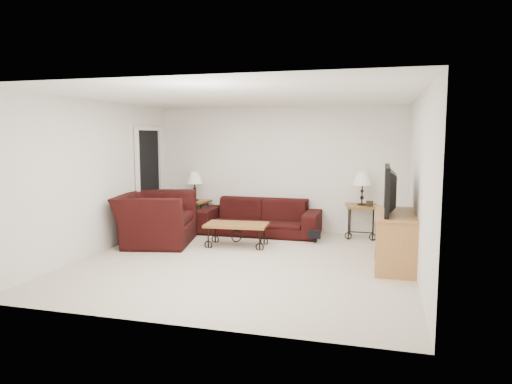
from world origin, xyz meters
TOP-DOWN VIEW (x-y plane):
  - ground at (0.00, 0.00)m, footprint 5.00×5.00m
  - wall_back at (0.00, 2.50)m, footprint 5.00×0.02m
  - wall_front at (0.00, -2.50)m, footprint 5.00×0.02m
  - wall_left at (-2.50, 0.00)m, footprint 0.02×5.00m
  - wall_right at (2.50, 0.00)m, footprint 0.02×5.00m
  - ceiling at (0.00, 0.00)m, footprint 5.00×5.00m
  - doorway at (-2.47, 1.65)m, footprint 0.08×0.94m
  - sofa at (-0.29, 2.02)m, footprint 2.36×0.92m
  - side_table_left at (-1.72, 2.20)m, footprint 0.62×0.62m
  - side_table_right at (1.66, 2.20)m, footprint 0.65×0.65m
  - lamp_left at (-1.72, 2.20)m, footprint 0.38×0.38m
  - lamp_right at (1.66, 2.20)m, footprint 0.40×0.40m
  - photo_frame_left at (-1.87, 2.05)m, footprint 0.12×0.02m
  - photo_frame_right at (1.81, 2.05)m, footprint 0.13×0.03m
  - coffee_table at (-0.42, 0.94)m, footprint 1.12×0.66m
  - armchair at (-1.88, 0.76)m, footprint 1.47×1.61m
  - throw_pillow at (-1.73, 0.71)m, footprint 0.19×0.42m
  - tv_stand at (2.23, 0.33)m, footprint 0.56×1.34m
  - television at (2.21, 0.33)m, footprint 0.16×1.20m
  - backpack at (0.88, 1.54)m, footprint 0.41×0.37m

SIDE VIEW (x-z plane):
  - ground at x=0.00m, z-range 0.00..0.00m
  - coffee_table at x=-0.42m, z-range 0.00..0.40m
  - backpack at x=0.88m, z-range 0.00..0.44m
  - side_table_left at x=-1.72m, z-range 0.00..0.59m
  - side_table_right at x=1.66m, z-range 0.00..0.63m
  - sofa at x=-0.29m, z-range 0.00..0.69m
  - tv_stand at x=2.23m, z-range 0.00..0.80m
  - armchair at x=-1.88m, z-range 0.00..0.91m
  - throw_pillow at x=-1.73m, z-range 0.31..0.73m
  - photo_frame_left at x=-1.87m, z-range 0.59..0.69m
  - photo_frame_right at x=1.81m, z-range 0.63..0.74m
  - lamp_left at x=-1.72m, z-range 0.59..1.19m
  - lamp_right at x=1.66m, z-range 0.63..1.26m
  - doorway at x=-2.47m, z-range 0.00..2.04m
  - television at x=2.21m, z-range 0.80..1.49m
  - wall_back at x=0.00m, z-range 0.00..2.50m
  - wall_front at x=0.00m, z-range 0.00..2.50m
  - wall_left at x=-2.50m, z-range 0.00..2.50m
  - wall_right at x=2.50m, z-range 0.00..2.50m
  - ceiling at x=0.00m, z-range 2.50..2.50m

